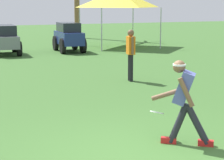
# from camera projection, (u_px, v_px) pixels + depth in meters

# --- Properties ---
(ground_plane) EXTENTS (80.00, 80.00, 0.00)m
(ground_plane) POSITION_uv_depth(u_px,v_px,m) (139.00, 157.00, 6.79)
(ground_plane) COLOR #39632A
(frisbee_thrower) EXTENTS (0.81, 0.87, 1.43)m
(frisbee_thrower) POSITION_uv_depth(u_px,v_px,m) (184.00, 98.00, 7.24)
(frisbee_thrower) COLOR #23232D
(frisbee_thrower) RESTS_ON ground_plane
(frisbee_in_flight) EXTENTS (0.33, 0.33, 0.10)m
(frisbee_in_flight) POSITION_uv_depth(u_px,v_px,m) (157.00, 112.00, 7.60)
(frisbee_in_flight) COLOR white
(teammate_near_sideline) EXTENTS (0.26, 0.50, 1.56)m
(teammate_near_sideline) POSITION_uv_depth(u_px,v_px,m) (131.00, 50.00, 13.14)
(teammate_near_sideline) COLOR black
(teammate_near_sideline) RESTS_ON ground_plane
(parked_car_slot_c) EXTENTS (1.27, 2.45, 1.34)m
(parked_car_slot_c) POSITION_uv_depth(u_px,v_px,m) (6.00, 39.00, 19.95)
(parked_car_slot_c) COLOR slate
(parked_car_slot_c) RESTS_ON ground_plane
(parked_car_slot_d) EXTENTS (1.31, 2.41, 1.40)m
(parked_car_slot_d) POSITION_uv_depth(u_px,v_px,m) (69.00, 36.00, 21.08)
(parked_car_slot_d) COLOR navy
(parked_car_slot_d) RESTS_ON ground_plane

